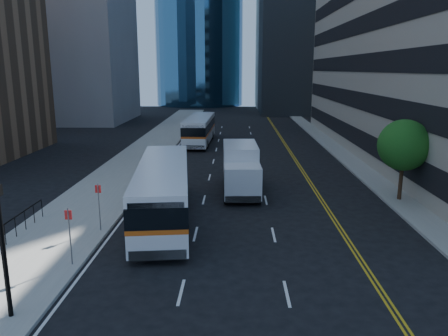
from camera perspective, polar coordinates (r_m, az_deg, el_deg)
name	(u,v)px	position (r m, az deg, el deg)	size (l,w,h in m)	color
ground	(266,250)	(20.80, 5.56, -10.67)	(160.00, 160.00, 0.00)	black
sidewalk_west	(148,150)	(45.69, -9.88, 2.29)	(5.00, 90.00, 0.15)	gray
sidewalk_east	(338,151)	(45.99, 14.70, 2.13)	(2.00, 90.00, 0.15)	gray
midrise_west	(66,8)	(76.39, -19.91, 19.03)	(18.00, 18.00, 35.00)	gray
street_tree	(404,145)	(29.35, 22.45, 2.77)	(3.20, 3.20, 5.10)	#332114
lamp_post	(3,244)	(16.04, -26.95, -8.85)	(0.28, 0.28, 4.56)	black
bus_front	(163,190)	(24.38, -7.92, -2.88)	(4.07, 12.46, 3.16)	silver
bus_rear	(200,129)	(49.69, -3.21, 5.12)	(2.88, 11.67, 2.99)	white
box_truck	(241,168)	(29.63, 2.19, -0.02)	(2.54, 6.77, 3.20)	silver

